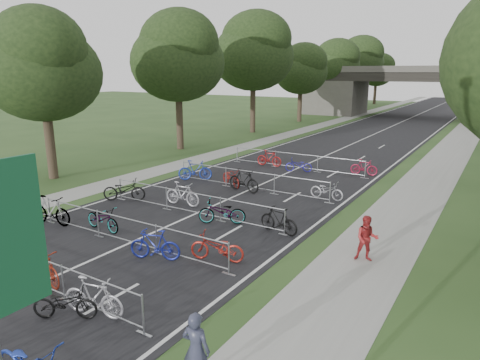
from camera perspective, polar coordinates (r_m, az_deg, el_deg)
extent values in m
cube|color=black|center=(51.14, 18.83, 6.43)|extent=(11.00, 140.00, 0.01)
cube|color=gray|center=(49.95, 27.80, 5.38)|extent=(3.00, 140.00, 0.01)
cube|color=gray|center=(53.34, 10.94, 7.23)|extent=(2.00, 140.00, 0.01)
cube|color=silver|center=(51.14, 18.83, 6.43)|extent=(0.12, 140.00, 0.00)
cube|color=#4D4A45|center=(68.52, 12.52, 10.75)|extent=(8.00, 8.00, 5.00)
cube|color=black|center=(65.45, 22.41, 12.61)|extent=(30.00, 8.00, 1.20)
cube|color=#4D4A45|center=(61.71, 21.86, 13.55)|extent=(30.00, 0.40, 0.90)
cube|color=#4D4A45|center=(69.19, 23.06, 13.41)|extent=(30.00, 0.40, 0.90)
cylinder|color=#33261C|center=(28.04, -23.98, 4.40)|extent=(0.56, 0.56, 4.20)
ellipsoid|color=black|center=(27.72, -24.85, 12.80)|extent=(6.72, 6.72, 5.51)
sphere|color=black|center=(26.97, -25.34, 15.62)|extent=(5.38, 5.38, 5.38)
sphere|color=black|center=(28.43, -24.40, 11.15)|extent=(4.37, 4.37, 4.37)
cylinder|color=#33261C|center=(36.03, -8.06, 7.84)|extent=(0.56, 0.56, 4.72)
ellipsoid|color=black|center=(35.82, -8.32, 15.22)|extent=(7.56, 7.56, 6.20)
sphere|color=black|center=(35.11, -8.18, 17.72)|extent=(6.05, 6.05, 6.05)
sphere|color=black|center=(36.52, -8.37, 13.71)|extent=(4.91, 4.91, 4.91)
cylinder|color=#33261C|center=(45.81, 1.72, 9.65)|extent=(0.56, 0.56, 5.25)
ellipsoid|color=black|center=(45.68, 1.77, 16.10)|extent=(8.40, 8.40, 6.89)
sphere|color=black|center=(45.04, 2.14, 18.26)|extent=(6.72, 6.72, 6.72)
sphere|color=black|center=(46.35, 1.53, 14.77)|extent=(5.46, 5.46, 5.46)
cylinder|color=#33261C|center=(56.50, 7.96, 9.86)|extent=(0.56, 0.56, 4.20)
ellipsoid|color=black|center=(56.35, 8.11, 14.04)|extent=(6.72, 6.72, 5.51)
sphere|color=black|center=(55.66, 8.53, 15.41)|extent=(5.38, 5.38, 5.38)
sphere|color=black|center=(57.02, 7.82, 13.20)|extent=(4.37, 4.37, 4.37)
cylinder|color=#33261C|center=(67.59, 12.23, 10.61)|extent=(0.56, 0.56, 4.72)
ellipsoid|color=black|center=(67.48, 12.44, 14.53)|extent=(7.56, 7.56, 6.20)
sphere|color=black|center=(66.84, 12.86, 15.81)|extent=(6.05, 6.05, 6.05)
sphere|color=black|center=(68.12, 12.14, 13.74)|extent=(4.91, 4.91, 4.91)
cylinder|color=#33261C|center=(78.95, 15.29, 11.10)|extent=(0.56, 0.56, 5.25)
ellipsoid|color=black|center=(78.88, 15.54, 14.83)|extent=(8.40, 8.40, 6.89)
sphere|color=black|center=(78.27, 15.95, 16.05)|extent=(6.72, 6.72, 6.72)
sphere|color=black|center=(79.49, 15.24, 14.08)|extent=(5.46, 5.46, 5.46)
cylinder|color=#33261C|center=(90.51, 17.54, 10.96)|extent=(0.56, 0.56, 4.20)
ellipsoid|color=black|center=(90.41, 17.74, 13.56)|extent=(6.72, 6.72, 5.51)
sphere|color=black|center=(89.78, 18.11, 14.39)|extent=(5.38, 5.38, 5.38)
sphere|color=black|center=(91.02, 17.47, 13.05)|extent=(4.37, 4.37, 4.37)
cylinder|color=#94979B|center=(14.30, -26.34, -8.87)|extent=(9.20, 0.04, 0.04)
cylinder|color=#94979B|center=(14.64, -25.96, -12.02)|extent=(9.20, 0.04, 0.04)
cylinder|color=#94979B|center=(15.74, -29.15, -9.10)|extent=(0.05, 0.05, 1.10)
cube|color=#94979B|center=(15.94, -28.92, -10.88)|extent=(0.50, 0.08, 0.03)
cylinder|color=#94979B|center=(13.31, -22.50, -12.55)|extent=(0.05, 0.05, 1.10)
cube|color=#94979B|center=(13.55, -22.28, -14.58)|extent=(0.50, 0.08, 0.03)
cylinder|color=#94979B|center=(11.19, -12.81, -17.11)|extent=(0.05, 0.05, 1.10)
cube|color=#94979B|center=(11.47, -12.65, -19.40)|extent=(0.50, 0.08, 0.03)
cylinder|color=#94979B|center=(16.41, -15.09, -4.94)|extent=(9.20, 0.04, 0.04)
cylinder|color=#94979B|center=(16.71, -14.90, -7.76)|extent=(9.20, 0.04, 0.04)
cylinder|color=#94979B|center=(20.05, -24.06, -3.71)|extent=(0.05, 0.05, 1.10)
cube|color=#94979B|center=(20.21, -23.91, -5.15)|extent=(0.50, 0.08, 0.03)
cylinder|color=#94979B|center=(17.68, -18.41, -5.51)|extent=(0.05, 0.05, 1.10)
cube|color=#94979B|center=(17.86, -18.28, -7.12)|extent=(0.50, 0.08, 0.03)
cylinder|color=#94979B|center=(15.55, -11.06, -7.75)|extent=(0.05, 0.05, 1.10)
cube|color=#94979B|center=(15.76, -10.97, -9.55)|extent=(0.50, 0.08, 0.03)
cylinder|color=#94979B|center=(13.78, -1.51, -10.44)|extent=(0.05, 0.05, 1.10)
cube|color=#94979B|center=(14.01, -1.49, -12.43)|extent=(0.50, 0.08, 0.03)
cylinder|color=#94979B|center=(19.20, -6.40, -1.72)|extent=(9.20, 0.04, 0.04)
cylinder|color=#94979B|center=(19.46, -6.33, -4.18)|extent=(9.20, 0.04, 0.04)
cylinder|color=#94979B|center=(22.39, -15.65, -1.18)|extent=(0.05, 0.05, 1.10)
cube|color=#94979B|center=(22.54, -15.56, -2.49)|extent=(0.50, 0.08, 0.03)
cylinder|color=#94979B|center=(20.30, -9.76, -2.43)|extent=(0.05, 0.05, 1.10)
cube|color=#94979B|center=(20.46, -9.70, -3.86)|extent=(0.50, 0.08, 0.03)
cylinder|color=#94979B|center=(18.47, -2.61, -3.91)|extent=(0.05, 0.05, 1.10)
cube|color=#94979B|center=(18.65, -2.59, -5.48)|extent=(0.50, 0.08, 0.03)
cylinder|color=#94979B|center=(17.01, 5.98, -5.60)|extent=(0.05, 0.05, 1.10)
cube|color=#94979B|center=(17.20, 5.93, -7.28)|extent=(0.50, 0.08, 0.03)
cylinder|color=#94979B|center=(23.19, 1.26, 1.16)|extent=(9.20, 0.04, 0.04)
cylinder|color=#94979B|center=(23.41, 1.25, -0.91)|extent=(9.20, 0.04, 0.04)
cylinder|color=#94979B|center=(25.90, -7.52, 1.30)|extent=(0.05, 0.05, 1.10)
cube|color=#94979B|center=(26.02, -7.49, 0.15)|extent=(0.50, 0.08, 0.03)
cylinder|color=#94979B|center=(24.11, -1.88, 0.44)|extent=(0.05, 0.05, 1.10)
cube|color=#94979B|center=(24.24, -1.87, -0.79)|extent=(0.50, 0.08, 0.03)
cylinder|color=#94979B|center=(22.59, 4.60, -0.55)|extent=(0.05, 0.05, 1.10)
cube|color=#94979B|center=(22.74, 4.57, -1.85)|extent=(0.50, 0.08, 0.03)
cylinder|color=#94979B|center=(21.41, 11.90, -1.65)|extent=(0.05, 0.05, 1.10)
cube|color=#94979B|center=(21.56, 11.82, -3.02)|extent=(0.50, 0.08, 0.03)
cylinder|color=#94979B|center=(28.41, 7.48, 3.48)|extent=(9.20, 0.04, 0.04)
cylinder|color=#94979B|center=(28.58, 7.42, 1.77)|extent=(9.20, 0.04, 0.04)
cylinder|color=#94979B|center=(30.66, -0.40, 3.44)|extent=(0.05, 0.05, 1.10)
cube|color=#94979B|center=(30.76, -0.39, 2.46)|extent=(0.50, 0.08, 0.03)
cylinder|color=#94979B|center=(29.16, 4.71, 2.83)|extent=(0.05, 0.05, 1.10)
cube|color=#94979B|center=(29.27, 4.68, 1.80)|extent=(0.50, 0.08, 0.03)
cylinder|color=#94979B|center=(27.92, 10.30, 2.13)|extent=(0.05, 0.05, 1.10)
cube|color=#94979B|center=(28.04, 10.25, 1.06)|extent=(0.50, 0.08, 0.03)
cylinder|color=#94979B|center=(26.98, 16.35, 1.36)|extent=(0.05, 0.05, 1.10)
cube|color=#94979B|center=(27.09, 16.27, 0.25)|extent=(0.50, 0.08, 0.03)
imported|color=maroon|center=(14.49, -24.75, -10.42)|extent=(1.98, 0.83, 1.16)
imported|color=black|center=(12.46, -22.31, -14.96)|extent=(1.77, 1.37, 0.89)
imported|color=#AAA8B0|center=(12.27, -18.95, -14.57)|extent=(1.90, 0.90, 1.10)
imported|color=#94979B|center=(19.72, -23.93, -3.76)|extent=(2.15, 0.92, 1.25)
imported|color=#94979B|center=(18.28, -17.84, -4.96)|extent=(1.97, 0.80, 1.01)
imported|color=navy|center=(15.08, -11.27, -8.49)|extent=(1.88, 1.12, 1.09)
imported|color=maroon|center=(14.73, -3.10, -8.99)|extent=(2.00, 1.18, 1.00)
imported|color=black|center=(22.15, -15.19, -1.30)|extent=(2.18, 1.72, 1.11)
imported|color=#9C9CA3|center=(20.77, -7.70, -1.87)|extent=(1.97, 0.65, 1.16)
imported|color=#94979B|center=(18.15, -2.43, -4.31)|extent=(2.12, 1.55, 1.06)
imported|color=black|center=(17.20, 5.20, -5.37)|extent=(1.87, 0.81, 1.09)
imported|color=#1D359F|center=(25.53, -6.01, 1.28)|extent=(2.01, 1.52, 1.21)
imported|color=maroon|center=(24.03, -1.19, 0.32)|extent=(2.04, 1.59, 1.03)
imported|color=black|center=(22.98, 0.50, -0.07)|extent=(2.12, 0.91, 1.24)
imported|color=#9D9DA5|center=(22.08, 11.49, -1.37)|extent=(1.81, 0.73, 0.93)
imported|color=maroon|center=(29.32, 3.92, 2.91)|extent=(1.84, 0.56, 1.10)
imported|color=#201A91|center=(27.82, 7.83, 1.97)|extent=(1.81, 1.18, 0.90)
imported|color=maroon|center=(27.80, 16.20, 1.64)|extent=(1.70, 0.62, 1.00)
imported|color=#2D3044|center=(9.33, -5.87, -21.67)|extent=(0.67, 0.50, 1.68)
imported|color=maroon|center=(15.26, 16.55, -7.53)|extent=(0.93, 0.83, 1.59)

